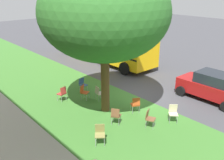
% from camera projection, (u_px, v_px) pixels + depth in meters
% --- Properties ---
extents(ground, '(80.00, 80.00, 0.00)m').
position_uv_depth(ground, '(141.00, 96.00, 15.20)').
color(ground, '#424247').
extents(grass_verge, '(48.00, 6.00, 0.01)m').
position_uv_depth(grass_verge, '(100.00, 113.00, 13.22)').
color(grass_verge, '#3D752D').
rests_on(grass_verge, ground).
extents(sidewalk_strip, '(48.00, 2.80, 0.01)m').
position_uv_depth(sidewalk_strip, '(18.00, 146.00, 10.50)').
color(sidewalk_strip, '#ADA89E').
rests_on(sidewalk_strip, ground).
extents(street_tree, '(6.19, 6.19, 7.36)m').
position_uv_depth(street_tree, '(104.00, 13.00, 11.74)').
color(street_tree, brown).
rests_on(street_tree, ground).
extents(chair_0, '(0.57, 0.58, 0.88)m').
position_uv_depth(chair_0, '(116.00, 115.00, 11.94)').
color(chair_0, brown).
rests_on(chair_0, ground).
extents(chair_1, '(0.59, 0.58, 0.88)m').
position_uv_depth(chair_1, '(100.00, 133.00, 10.49)').
color(chair_1, olive).
rests_on(chair_1, ground).
extents(chair_2, '(0.56, 0.56, 0.88)m').
position_uv_depth(chair_2, '(84.00, 91.00, 14.62)').
color(chair_2, '#C64C1E').
rests_on(chair_2, ground).
extents(chair_3, '(0.50, 0.50, 0.88)m').
position_uv_depth(chair_3, '(62.00, 93.00, 14.39)').
color(chair_3, '#B7332D').
rests_on(chair_3, ground).
extents(chair_4, '(0.47, 0.46, 0.88)m').
position_uv_depth(chair_4, '(83.00, 84.00, 15.71)').
color(chair_4, '#335184').
rests_on(chair_4, ground).
extents(chair_5, '(0.57, 0.56, 0.88)m').
position_uv_depth(chair_5, '(136.00, 104.00, 13.06)').
color(chair_5, '#C64C1E').
rests_on(chair_5, ground).
extents(chair_6, '(0.56, 0.55, 0.88)m').
position_uv_depth(chair_6, '(149.00, 117.00, 11.73)').
color(chair_6, brown).
rests_on(chair_6, ground).
extents(chair_7, '(0.59, 0.59, 0.88)m').
position_uv_depth(chair_7, '(173.00, 112.00, 12.22)').
color(chair_7, beige).
rests_on(chair_7, ground).
extents(chair_8, '(0.48, 0.48, 0.88)m').
position_uv_depth(chair_8, '(99.00, 92.00, 14.45)').
color(chair_8, '#ADA393').
rests_on(chair_8, ground).
extents(parked_car, '(3.70, 1.92, 1.65)m').
position_uv_depth(parked_car, '(212.00, 86.00, 14.51)').
color(parked_car, maroon).
rests_on(parked_car, ground).
extents(school_bus, '(10.40, 2.80, 2.88)m').
position_uv_depth(school_bus, '(103.00, 41.00, 21.86)').
color(school_bus, yellow).
rests_on(school_bus, ground).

